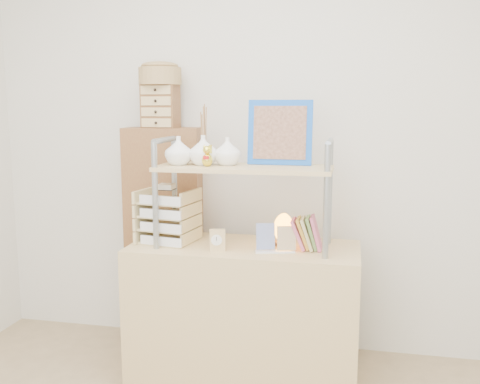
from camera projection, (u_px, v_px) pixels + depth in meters
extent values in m
cube|color=silver|center=(261.00, 136.00, 3.21)|extent=(3.40, 0.02, 2.60)
cube|color=tan|center=(244.00, 313.00, 2.87)|extent=(1.20, 0.50, 0.75)
cube|color=brown|center=(165.00, 238.00, 3.30)|extent=(0.48, 0.30, 1.35)
cylinder|color=#8E959B|center=(155.00, 196.00, 2.71)|extent=(0.03, 0.03, 0.55)
cylinder|color=#8E959B|center=(175.00, 187.00, 3.00)|extent=(0.03, 0.03, 0.55)
cylinder|color=#8E959B|center=(164.00, 140.00, 2.81)|extent=(0.03, 0.30, 0.03)
cylinder|color=#8E959B|center=(326.00, 202.00, 2.53)|extent=(0.03, 0.03, 0.55)
cylinder|color=#8E959B|center=(329.00, 192.00, 2.82)|extent=(0.03, 0.03, 0.55)
cylinder|color=#8E959B|center=(329.00, 142.00, 2.63)|extent=(0.03, 0.30, 0.03)
cube|color=tan|center=(244.00, 168.00, 2.74)|extent=(0.90, 0.34, 0.02)
imported|color=white|center=(179.00, 151.00, 2.78)|extent=(0.14, 0.14, 0.15)
imported|color=white|center=(203.00, 150.00, 2.78)|extent=(0.15, 0.15, 0.16)
imported|color=white|center=(227.00, 151.00, 2.77)|extent=(0.14, 0.14, 0.15)
cylinder|color=#2658A5|center=(204.00, 153.00, 2.90)|extent=(0.07, 0.07, 0.10)
cube|color=blue|center=(280.00, 133.00, 2.78)|extent=(0.34, 0.06, 0.34)
cube|color=brown|center=(280.00, 133.00, 2.77)|extent=(0.28, 0.04, 0.27)
cube|color=#C75777|center=(316.00, 233.00, 2.72)|extent=(0.06, 0.12, 0.17)
cube|color=#76A251|center=(312.00, 232.00, 2.74)|extent=(0.07, 0.12, 0.17)
cube|color=tan|center=(308.00, 233.00, 2.73)|extent=(0.07, 0.13, 0.17)
cube|color=gold|center=(304.00, 232.00, 2.75)|extent=(0.08, 0.14, 0.16)
cube|color=#C75777|center=(299.00, 233.00, 2.74)|extent=(0.08, 0.14, 0.16)
cube|color=#D5BD80|center=(169.00, 240.00, 2.90)|extent=(0.30, 0.28, 0.01)
cube|color=white|center=(161.00, 241.00, 2.78)|extent=(0.24, 0.05, 0.05)
cube|color=#D5BD80|center=(168.00, 227.00, 2.89)|extent=(0.30, 0.28, 0.01)
cube|color=white|center=(161.00, 228.00, 2.77)|extent=(0.24, 0.05, 0.05)
cube|color=#D5BD80|center=(168.00, 214.00, 2.88)|extent=(0.30, 0.28, 0.01)
cube|color=white|center=(160.00, 214.00, 2.76)|extent=(0.24, 0.05, 0.05)
cube|color=#D5BD80|center=(168.00, 201.00, 2.87)|extent=(0.30, 0.28, 0.01)
cube|color=white|center=(160.00, 201.00, 2.75)|extent=(0.24, 0.05, 0.05)
cube|color=beige|center=(166.00, 187.00, 2.83)|extent=(0.08, 0.08, 0.03)
cylinder|color=brown|center=(283.00, 243.00, 2.82)|extent=(0.10, 0.10, 0.02)
ellipsoid|color=orange|center=(284.00, 227.00, 2.81)|extent=(0.11, 0.11, 0.15)
cube|color=tan|center=(217.00, 240.00, 2.70)|extent=(0.08, 0.05, 0.11)
cylinder|color=white|center=(217.00, 240.00, 2.68)|extent=(0.05, 0.02, 0.06)
cube|color=white|center=(275.00, 251.00, 2.69)|extent=(0.21, 0.11, 0.01)
cube|color=navy|center=(265.00, 236.00, 2.69)|extent=(0.10, 0.05, 0.13)
cube|color=tan|center=(286.00, 238.00, 2.68)|extent=(0.10, 0.05, 0.12)
cube|color=brown|center=(161.00, 106.00, 3.15)|extent=(0.20, 0.15, 0.25)
cube|color=tan|center=(156.00, 123.00, 3.09)|extent=(0.18, 0.01, 0.05)
cube|color=tan|center=(156.00, 112.00, 3.08)|extent=(0.18, 0.01, 0.05)
cube|color=tan|center=(156.00, 101.00, 3.07)|extent=(0.18, 0.01, 0.05)
cube|color=tan|center=(155.00, 90.00, 3.06)|extent=(0.18, 0.01, 0.05)
cylinder|color=olive|center=(160.00, 76.00, 3.12)|extent=(0.25, 0.25, 0.10)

